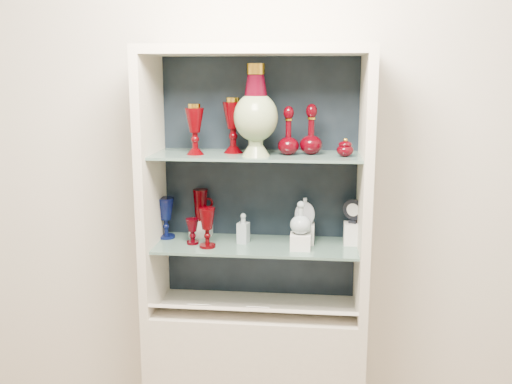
# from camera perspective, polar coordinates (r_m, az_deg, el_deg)

# --- Properties ---
(wall_back) EXTENTS (3.50, 0.02, 2.80)m
(wall_back) POSITION_cam_1_polar(r_m,az_deg,el_deg) (2.76, 0.47, 2.96)
(wall_back) COLOR silver
(wall_back) RESTS_ON ground
(cabinet_base) EXTENTS (1.00, 0.40, 0.75)m
(cabinet_base) POSITION_cam_1_polar(r_m,az_deg,el_deg) (2.89, 0.00, -18.25)
(cabinet_base) COLOR beige
(cabinet_base) RESTS_ON ground
(cabinet_back_panel) EXTENTS (0.98, 0.02, 1.15)m
(cabinet_back_panel) POSITION_cam_1_polar(r_m,az_deg,el_deg) (2.74, 0.41, 1.31)
(cabinet_back_panel) COLOR black
(cabinet_back_panel) RESTS_ON cabinet_base
(cabinet_side_left) EXTENTS (0.04, 0.40, 1.15)m
(cabinet_side_left) POSITION_cam_1_polar(r_m,az_deg,el_deg) (2.65, -10.40, 0.75)
(cabinet_side_left) COLOR beige
(cabinet_side_left) RESTS_ON cabinet_base
(cabinet_side_right) EXTENTS (0.04, 0.40, 1.15)m
(cabinet_side_right) POSITION_cam_1_polar(r_m,az_deg,el_deg) (2.55, 10.79, 0.32)
(cabinet_side_right) COLOR beige
(cabinet_side_right) RESTS_ON cabinet_base
(cabinet_top_cap) EXTENTS (1.00, 0.40, 0.04)m
(cabinet_top_cap) POSITION_cam_1_polar(r_m,az_deg,el_deg) (2.51, 0.00, 14.01)
(cabinet_top_cap) COLOR beige
(cabinet_top_cap) RESTS_ON cabinet_side_left
(shelf_lower) EXTENTS (0.92, 0.34, 0.01)m
(shelf_lower) POSITION_cam_1_polar(r_m,az_deg,el_deg) (2.64, 0.04, -5.36)
(shelf_lower) COLOR slate
(shelf_lower) RESTS_ON cabinet_side_left
(shelf_upper) EXTENTS (0.92, 0.34, 0.01)m
(shelf_upper) POSITION_cam_1_polar(r_m,az_deg,el_deg) (2.55, 0.05, 3.70)
(shelf_upper) COLOR slate
(shelf_upper) RESTS_ON cabinet_side_left
(label_ledge) EXTENTS (0.92, 0.17, 0.09)m
(label_ledge) POSITION_cam_1_polar(r_m,az_deg,el_deg) (2.61, -0.25, -11.74)
(label_ledge) COLOR beige
(label_ledge) RESTS_ON cabinet_base
(label_card_0) EXTENTS (0.10, 0.06, 0.03)m
(label_card_0) POSITION_cam_1_polar(r_m,az_deg,el_deg) (2.64, -5.66, -11.17)
(label_card_0) COLOR white
(label_card_0) RESTS_ON label_ledge
(label_card_1) EXTENTS (0.10, 0.06, 0.03)m
(label_card_1) POSITION_cam_1_polar(r_m,az_deg,el_deg) (2.60, 0.24, -11.46)
(label_card_1) COLOR white
(label_card_1) RESTS_ON label_ledge
(pedestal_lamp_left) EXTENTS (0.11, 0.11, 0.22)m
(pedestal_lamp_left) POSITION_cam_1_polar(r_m,az_deg,el_deg) (2.53, -6.14, 6.25)
(pedestal_lamp_left) COLOR #470003
(pedestal_lamp_left) RESTS_ON shelf_upper
(pedestal_lamp_right) EXTENTS (0.11, 0.11, 0.25)m
(pedestal_lamp_right) POSITION_cam_1_polar(r_m,az_deg,el_deg) (2.58, -2.31, 6.68)
(pedestal_lamp_right) COLOR #470003
(pedestal_lamp_right) RESTS_ON shelf_upper
(enamel_urn) EXTENTS (0.20, 0.20, 0.39)m
(enamel_urn) POSITION_cam_1_polar(r_m,az_deg,el_deg) (2.46, -0.02, 8.15)
(enamel_urn) COLOR #0E451A
(enamel_urn) RESTS_ON shelf_upper
(ruby_decanter_a) EXTENTS (0.12, 0.12, 0.24)m
(ruby_decanter_a) POSITION_cam_1_polar(r_m,az_deg,el_deg) (2.51, 3.27, 6.44)
(ruby_decanter_a) COLOR #440007
(ruby_decanter_a) RESTS_ON shelf_upper
(ruby_decanter_b) EXTENTS (0.12, 0.12, 0.24)m
(ruby_decanter_b) POSITION_cam_1_polar(r_m,az_deg,el_deg) (2.53, 5.55, 6.41)
(ruby_decanter_b) COLOR #440007
(ruby_decanter_b) RESTS_ON shelf_upper
(lidded_bowl) EXTENTS (0.10, 0.10, 0.08)m
(lidded_bowl) POSITION_cam_1_polar(r_m,az_deg,el_deg) (2.49, 8.91, 4.45)
(lidded_bowl) COLOR #440007
(lidded_bowl) RESTS_ON shelf_upper
(cobalt_goblet) EXTENTS (0.10, 0.10, 0.20)m
(cobalt_goblet) POSITION_cam_1_polar(r_m,az_deg,el_deg) (2.75, -9.00, -2.58)
(cobalt_goblet) COLOR #0A1144
(cobalt_goblet) RESTS_ON shelf_lower
(ruby_goblet_tall) EXTENTS (0.09, 0.09, 0.18)m
(ruby_goblet_tall) POSITION_cam_1_polar(r_m,az_deg,el_deg) (2.58, -4.91, -3.59)
(ruby_goblet_tall) COLOR #470003
(ruby_goblet_tall) RESTS_ON shelf_lower
(ruby_goblet_small) EXTENTS (0.07, 0.07, 0.12)m
(ruby_goblet_small) POSITION_cam_1_polar(r_m,az_deg,el_deg) (2.64, -6.37, -3.94)
(ruby_goblet_small) COLOR #440007
(ruby_goblet_small) RESTS_ON shelf_lower
(riser_ruby_pitcher) EXTENTS (0.10, 0.10, 0.08)m
(riser_ruby_pitcher) POSITION_cam_1_polar(r_m,az_deg,el_deg) (2.77, -5.52, -3.58)
(riser_ruby_pitcher) COLOR silver
(riser_ruby_pitcher) RESTS_ON shelf_lower
(ruby_pitcher) EXTENTS (0.13, 0.10, 0.15)m
(ruby_pitcher) POSITION_cam_1_polar(r_m,az_deg,el_deg) (2.75, -5.57, -1.27)
(ruby_pitcher) COLOR #470003
(ruby_pitcher) RESTS_ON riser_ruby_pitcher
(clear_square_bottle) EXTENTS (0.06, 0.06, 0.14)m
(clear_square_bottle) POSITION_cam_1_polar(r_m,az_deg,el_deg) (2.64, -1.28, -3.63)
(clear_square_bottle) COLOR #95A8AF
(clear_square_bottle) RESTS_ON shelf_lower
(riser_flat_flask) EXTENTS (0.09, 0.09, 0.09)m
(riser_flat_flask) POSITION_cam_1_polar(r_m,az_deg,el_deg) (2.66, 4.86, -4.16)
(riser_flat_flask) COLOR silver
(riser_flat_flask) RESTS_ON shelf_lower
(flat_flask) EXTENTS (0.09, 0.04, 0.13)m
(flat_flask) POSITION_cam_1_polar(r_m,az_deg,el_deg) (2.63, 4.90, -1.87)
(flat_flask) COLOR silver
(flat_flask) RESTS_ON riser_flat_flask
(riser_clear_round_decanter) EXTENTS (0.09, 0.09, 0.07)m
(riser_clear_round_decanter) POSITION_cam_1_polar(r_m,az_deg,el_deg) (2.57, 4.46, -4.96)
(riser_clear_round_decanter) COLOR silver
(riser_clear_round_decanter) RESTS_ON shelf_lower
(clear_round_decanter) EXTENTS (0.13, 0.13, 0.14)m
(clear_round_decanter) POSITION_cam_1_polar(r_m,az_deg,el_deg) (2.54, 4.50, -2.66)
(clear_round_decanter) COLOR #95A8AF
(clear_round_decanter) RESTS_ON riser_clear_round_decanter
(riser_cameo_medallion) EXTENTS (0.08, 0.08, 0.10)m
(riser_cameo_medallion) POSITION_cam_1_polar(r_m,az_deg,el_deg) (2.66, 9.63, -4.12)
(riser_cameo_medallion) COLOR silver
(riser_cameo_medallion) RESTS_ON shelf_lower
(cameo_medallion) EXTENTS (0.10, 0.07, 0.12)m
(cameo_medallion) POSITION_cam_1_polar(r_m,az_deg,el_deg) (2.64, 9.71, -1.86)
(cameo_medallion) COLOR black
(cameo_medallion) RESTS_ON riser_cameo_medallion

